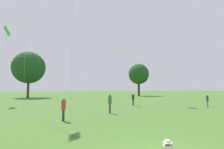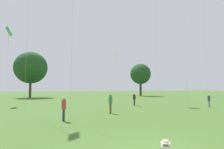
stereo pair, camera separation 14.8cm
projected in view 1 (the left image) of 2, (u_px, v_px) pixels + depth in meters
The scene contains 8 objects.
person_standing_0 at pixel (207, 99), 20.46m from camera, with size 0.33×0.33×1.53m.
person_standing_2 at pixel (110, 102), 15.38m from camera, with size 0.34×0.34×1.69m.
person_standing_3 at pixel (133, 98), 22.54m from camera, with size 0.48×0.48×1.59m.
person_standing_4 at pixel (64, 107), 11.81m from camera, with size 0.39×0.39×1.60m.
kite_4 at pixel (7, 32), 25.56m from camera, with size 1.24×1.55×11.21m.
kite_8 at pixel (114, 54), 24.87m from camera, with size 0.88×0.96×7.72m.
distant_tree_0 at pixel (29, 68), 42.48m from camera, with size 7.76×7.76×11.16m.
distant_tree_1 at pixel (139, 74), 52.37m from camera, with size 6.13×6.13×9.60m.
Camera 1 is at (-3.17, -5.09, 2.20)m, focal length 28.00 mm.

